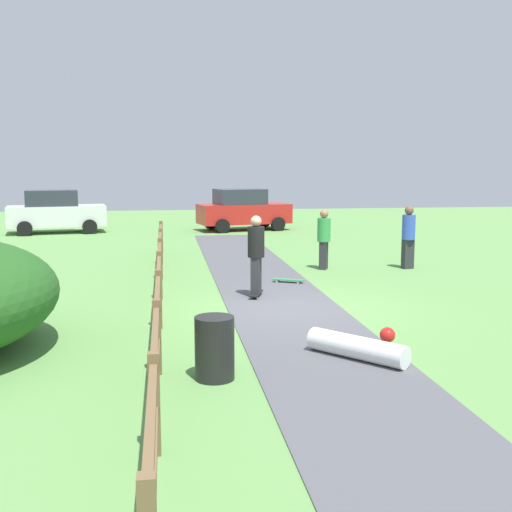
{
  "coord_description": "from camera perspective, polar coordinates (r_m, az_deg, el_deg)",
  "views": [
    {
      "loc": [
        -2.45,
        -12.67,
        2.99
      ],
      "look_at": [
        -0.47,
        0.89,
        1.0
      ],
      "focal_mm": 43.82,
      "sensor_mm": 36.0,
      "label": 1
    }
  ],
  "objects": [
    {
      "name": "wooden_fence",
      "position": [
        12.88,
        -8.85,
        -2.23
      ],
      "size": [
        0.12,
        18.12,
        1.1
      ],
      "color": "brown",
      "rests_on": "ground_plane"
    },
    {
      "name": "parked_car_white",
      "position": [
        29.29,
        -17.82,
        3.88
      ],
      "size": [
        4.43,
        2.54,
        1.92
      ],
      "color": "silver",
      "rests_on": "ground_plane"
    },
    {
      "name": "skater_fallen",
      "position": [
        9.94,
        9.42,
        -8.14
      ],
      "size": [
        1.53,
        1.5,
        0.36
      ],
      "color": "white",
      "rests_on": "asphalt_path"
    },
    {
      "name": "asphalt_path",
      "position": [
        13.24,
        2.58,
        -4.75
      ],
      "size": [
        2.4,
        28.0,
        0.02
      ],
      "primitive_type": "cube",
      "color": "#515156",
      "rests_on": "ground_plane"
    },
    {
      "name": "skateboard_loose",
      "position": [
        16.02,
        2.96,
        -2.19
      ],
      "size": [
        0.81,
        0.53,
        0.08
      ],
      "color": "#338C4C",
      "rests_on": "asphalt_path"
    },
    {
      "name": "parked_car_red",
      "position": [
        29.11,
        -1.2,
        4.25
      ],
      "size": [
        4.47,
        2.68,
        1.92
      ],
      "color": "red",
      "rests_on": "ground_plane"
    },
    {
      "name": "trash_bin",
      "position": [
        8.87,
        -3.8,
        -8.38
      ],
      "size": [
        0.56,
        0.56,
        0.9
      ],
      "primitive_type": "cylinder",
      "color": "black",
      "rests_on": "ground_plane"
    },
    {
      "name": "ground_plane",
      "position": [
        13.24,
        2.58,
        -4.79
      ],
      "size": [
        60.0,
        60.0,
        0.0
      ],
      "primitive_type": "plane",
      "color": "#60934C"
    },
    {
      "name": "bystander_green",
      "position": [
        18.16,
        6.21,
        1.78
      ],
      "size": [
        0.51,
        0.51,
        1.73
      ],
      "color": "#2D2D33",
      "rests_on": "ground_plane"
    },
    {
      "name": "skater_riding",
      "position": [
        14.14,
        0.01,
        0.41
      ],
      "size": [
        0.48,
        0.82,
        1.85
      ],
      "color": "black",
      "rests_on": "asphalt_path"
    },
    {
      "name": "bystander_blue",
      "position": [
        18.69,
        13.74,
        1.96
      ],
      "size": [
        0.46,
        0.46,
        1.83
      ],
      "color": "#2D2D33",
      "rests_on": "ground_plane"
    }
  ]
}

